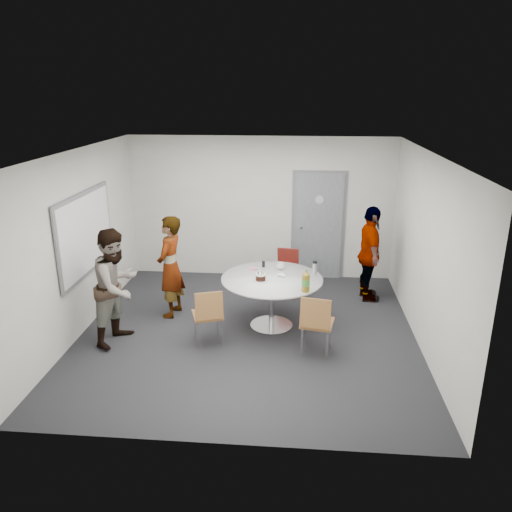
# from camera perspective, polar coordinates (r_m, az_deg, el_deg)

# --- Properties ---
(floor) EXTENTS (5.00, 5.00, 0.00)m
(floor) POSITION_cam_1_polar(r_m,az_deg,el_deg) (7.65, -0.93, -8.76)
(floor) COLOR black
(floor) RESTS_ON ground
(ceiling) EXTENTS (5.00, 5.00, 0.00)m
(ceiling) POSITION_cam_1_polar(r_m,az_deg,el_deg) (6.84, -1.05, 11.73)
(ceiling) COLOR silver
(ceiling) RESTS_ON wall_back
(wall_back) EXTENTS (5.00, 0.00, 5.00)m
(wall_back) POSITION_cam_1_polar(r_m,az_deg,el_deg) (9.53, 0.55, 5.48)
(wall_back) COLOR beige
(wall_back) RESTS_ON floor
(wall_left) EXTENTS (0.00, 5.00, 5.00)m
(wall_left) POSITION_cam_1_polar(r_m,az_deg,el_deg) (7.79, -19.61, 1.33)
(wall_left) COLOR beige
(wall_left) RESTS_ON floor
(wall_right) EXTENTS (0.00, 5.00, 5.00)m
(wall_right) POSITION_cam_1_polar(r_m,az_deg,el_deg) (7.32, 18.87, 0.34)
(wall_right) COLOR beige
(wall_right) RESTS_ON floor
(wall_front) EXTENTS (5.00, 0.00, 5.00)m
(wall_front) POSITION_cam_1_polar(r_m,az_deg,el_deg) (4.83, -4.05, -8.16)
(wall_front) COLOR beige
(wall_front) RESTS_ON floor
(door) EXTENTS (1.02, 0.17, 2.12)m
(door) POSITION_cam_1_polar(r_m,az_deg,el_deg) (9.58, 7.12, 3.40)
(door) COLOR slate
(door) RESTS_ON wall_back
(whiteboard) EXTENTS (0.04, 1.90, 1.25)m
(whiteboard) POSITION_cam_1_polar(r_m,az_deg,el_deg) (7.92, -18.86, 2.45)
(whiteboard) COLOR slate
(whiteboard) RESTS_ON wall_left
(table) EXTENTS (1.54, 1.54, 1.14)m
(table) POSITION_cam_1_polar(r_m,az_deg,el_deg) (7.56, 2.05, -3.33)
(table) COLOR silver
(table) RESTS_ON floor
(chair_near_left) EXTENTS (0.52, 0.55, 0.86)m
(chair_near_left) POSITION_cam_1_polar(r_m,az_deg,el_deg) (7.12, -5.49, -6.39)
(chair_near_left) COLOR brown
(chair_near_left) RESTS_ON floor
(chair_near_right) EXTENTS (0.50, 0.53, 0.90)m
(chair_near_right) POSITION_cam_1_polar(r_m,az_deg,el_deg) (6.85, 6.91, -7.27)
(chair_near_right) COLOR brown
(chair_near_right) RESTS_ON floor
(chair_far) EXTENTS (0.46, 0.49, 0.83)m
(chair_far) POSITION_cam_1_polar(r_m,az_deg,el_deg) (8.87, 3.54, -1.29)
(chair_far) COLOR maroon
(chair_far) RESTS_ON floor
(person_main) EXTENTS (0.48, 0.65, 1.65)m
(person_main) POSITION_cam_1_polar(r_m,az_deg,el_deg) (8.04, -9.77, -1.23)
(person_main) COLOR #A5C6EA
(person_main) RESTS_ON floor
(person_left) EXTENTS (0.87, 0.98, 1.70)m
(person_left) POSITION_cam_1_polar(r_m,az_deg,el_deg) (7.37, -15.64, -3.35)
(person_left) COLOR white
(person_left) RESTS_ON floor
(person_right) EXTENTS (0.48, 1.00, 1.66)m
(person_right) POSITION_cam_1_polar(r_m,az_deg,el_deg) (8.73, 12.87, 0.22)
(person_right) COLOR black
(person_right) RESTS_ON floor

